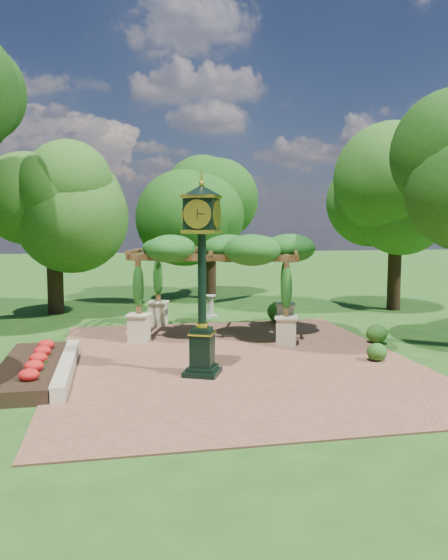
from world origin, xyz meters
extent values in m
plane|color=#1E4714|center=(0.00, 0.00, 0.00)|extent=(120.00, 120.00, 0.00)
cube|color=brown|center=(0.00, 1.00, 0.02)|extent=(10.00, 12.00, 0.04)
cube|color=#C6B793|center=(-4.60, 0.50, 0.20)|extent=(0.35, 5.00, 0.40)
cube|color=red|center=(-5.50, 0.50, 0.18)|extent=(1.50, 5.00, 0.36)
cube|color=black|center=(-1.13, -0.32, 0.11)|extent=(1.15, 1.15, 0.13)
cube|color=black|center=(-1.13, -0.32, 0.69)|extent=(0.72, 0.72, 0.98)
cube|color=gold|center=(-1.13, -0.32, 1.13)|extent=(0.81, 0.81, 0.04)
cylinder|color=black|center=(-1.13, -0.32, 2.55)|extent=(0.29, 0.29, 2.51)
cube|color=black|center=(-1.13, -0.32, 4.18)|extent=(1.01, 1.01, 0.76)
cylinder|color=beige|center=(-1.30, -0.68, 4.18)|extent=(0.61, 0.30, 0.65)
cone|color=black|center=(-1.13, -0.32, 4.78)|extent=(1.30, 1.30, 0.27)
sphere|color=gold|center=(-1.13, -0.32, 4.94)|extent=(0.15, 0.15, 0.15)
cube|color=beige|center=(-2.57, 4.07, 0.48)|extent=(0.79, 0.79, 0.87)
cube|color=brown|center=(-2.57, 4.07, 1.86)|extent=(0.19, 0.19, 1.80)
cube|color=beige|center=(2.07, 2.64, 0.48)|extent=(0.79, 0.79, 0.87)
cube|color=brown|center=(2.07, 2.64, 1.86)|extent=(0.19, 0.19, 1.80)
cube|color=beige|center=(-1.72, 6.86, 0.48)|extent=(0.79, 0.79, 0.87)
cube|color=brown|center=(-1.72, 6.86, 1.86)|extent=(0.19, 0.19, 1.80)
cube|color=beige|center=(2.93, 5.43, 0.48)|extent=(0.79, 0.79, 0.87)
cube|color=brown|center=(2.93, 5.43, 1.86)|extent=(0.19, 0.19, 1.80)
cube|color=brown|center=(-0.25, 3.36, 2.84)|extent=(5.43, 1.79, 0.21)
cube|color=brown|center=(0.61, 6.14, 2.84)|extent=(5.43, 1.79, 0.21)
ellipsoid|color=#1A5016|center=(0.18, 4.75, 3.10)|extent=(6.41, 5.00, 0.97)
cube|color=#9A9A92|center=(0.60, 8.51, 0.05)|extent=(0.61, 0.61, 0.09)
cylinder|color=#9A9A92|center=(0.60, 8.51, 0.47)|extent=(0.31, 0.31, 0.84)
cylinder|color=#9A9A92|center=(0.60, 8.51, 0.91)|extent=(0.57, 0.57, 0.05)
ellipsoid|color=#224F16|center=(3.98, 0.12, 0.30)|extent=(0.75, 0.75, 0.51)
ellipsoid|color=#265618|center=(5.08, 2.31, 0.35)|extent=(0.89, 0.89, 0.61)
ellipsoid|color=#205F1B|center=(3.02, 6.47, 0.47)|extent=(1.16, 1.16, 0.87)
cylinder|color=#312313|center=(-5.92, 10.81, 1.46)|extent=(0.69, 0.69, 2.92)
ellipsoid|color=#275117|center=(-5.92, 10.81, 5.22)|extent=(4.32, 4.32, 4.61)
cylinder|color=#332114|center=(1.59, 14.40, 1.48)|extent=(0.68, 0.68, 2.96)
ellipsoid|color=#194411|center=(1.59, 14.40, 5.29)|extent=(4.68, 4.68, 4.67)
cylinder|color=black|center=(9.22, 8.88, 1.44)|extent=(0.60, 0.60, 2.89)
ellipsoid|color=#295819|center=(9.22, 8.88, 5.17)|extent=(4.59, 4.59, 4.56)
camera|label=1|loc=(-3.27, -14.00, 3.96)|focal=35.00mm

